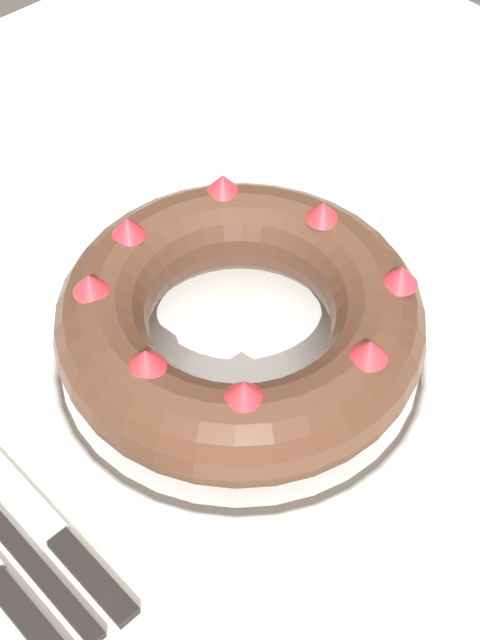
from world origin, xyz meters
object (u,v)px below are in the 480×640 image
cake_knife (60,541)px  napkin (479,209)px  bundt_cake (240,319)px  serving_dish (240,361)px  fork (2,528)px

cake_knife → napkin: (0.47, 0.01, -0.00)m
bundt_cake → cake_knife: size_ratio=1.56×
serving_dish → bundt_cake: bearing=45.1°
serving_dish → napkin: bearing=-3.1°
serving_dish → cake_knife: bearing=-173.1°
bundt_cake → napkin: bearing=-3.1°
bundt_cake → cake_knife: 0.20m
fork → napkin: fork is taller
fork → cake_knife: bearing=-52.4°
bundt_cake → fork: size_ratio=1.47×
bundt_cake → fork: 0.22m
cake_knife → napkin: bearing=-3.2°
serving_dish → fork: size_ratio=1.63×
serving_dish → fork: 0.21m
serving_dish → bundt_cake: size_ratio=1.11×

